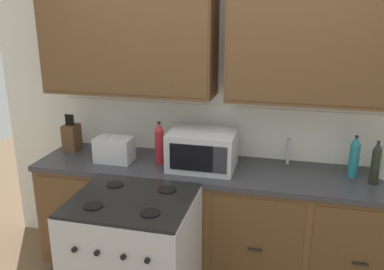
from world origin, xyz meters
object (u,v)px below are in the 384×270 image
(knife_block, at_px, (72,137))
(bottle_red, at_px, (159,144))
(bottle_teal, at_px, (354,157))
(microwave, at_px, (202,150))
(stove_range, at_px, (135,263))
(bottle_dark, at_px, (376,163))
(toaster, at_px, (114,149))

(knife_block, relative_size, bottle_red, 0.94)
(bottle_teal, relative_size, bottle_red, 0.91)
(bottle_teal, xyz_separation_m, bottle_red, (-1.39, -0.09, 0.01))
(microwave, xyz_separation_m, bottle_red, (-0.33, 0.00, 0.02))
(knife_block, xyz_separation_m, bottle_red, (0.79, -0.11, 0.05))
(stove_range, height_order, microwave, microwave)
(microwave, xyz_separation_m, bottle_teal, (1.06, 0.09, 0.01))
(bottle_red, bearing_deg, bottle_dark, -0.22)
(knife_block, bearing_deg, microwave, -5.65)
(toaster, bearing_deg, bottle_red, 5.49)
(stove_range, distance_m, toaster, 0.88)
(microwave, xyz_separation_m, bottle_dark, (1.18, -0.01, 0.01))
(knife_block, bearing_deg, toaster, -18.19)
(knife_block, distance_m, bottle_dark, 2.31)
(bottle_teal, bearing_deg, bottle_red, -176.28)
(bottle_teal, bearing_deg, stove_range, -153.02)
(bottle_dark, bearing_deg, bottle_red, 179.78)
(bottle_dark, relative_size, bottle_red, 0.92)
(knife_block, distance_m, bottle_teal, 2.18)
(microwave, height_order, knife_block, knife_block)
(toaster, distance_m, bottle_dark, 1.86)
(toaster, height_order, bottle_teal, bottle_teal)
(stove_range, height_order, bottle_red, bottle_red)
(toaster, xyz_separation_m, bottle_dark, (1.86, 0.03, 0.05))
(toaster, distance_m, bottle_teal, 1.75)
(knife_block, distance_m, bottle_red, 0.80)
(stove_range, relative_size, bottle_red, 2.88)
(knife_block, xyz_separation_m, bottle_teal, (2.18, -0.02, 0.03))
(microwave, xyz_separation_m, toaster, (-0.68, -0.03, -0.04))
(knife_block, bearing_deg, stove_range, -41.66)
(knife_block, bearing_deg, bottle_dark, -2.90)
(toaster, bearing_deg, knife_block, 161.81)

